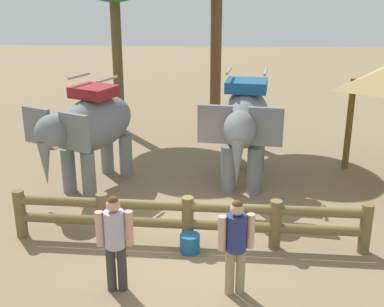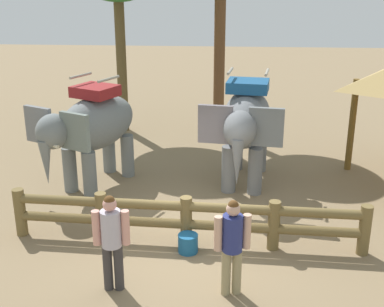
% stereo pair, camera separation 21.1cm
% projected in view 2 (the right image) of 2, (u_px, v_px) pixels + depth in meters
% --- Properties ---
extents(ground_plane, '(60.00, 60.00, 0.00)m').
position_uv_depth(ground_plane, '(187.00, 242.00, 10.70)').
color(ground_plane, '#826C4D').
extents(log_fence, '(7.32, 0.53, 1.05)m').
position_uv_depth(log_fence, '(186.00, 217.00, 10.43)').
color(log_fence, brown).
rests_on(log_fence, ground).
extents(elephant_near_left, '(2.61, 3.40, 2.88)m').
position_uv_depth(elephant_near_left, '(92.00, 127.00, 12.99)').
color(elephant_near_left, slate).
rests_on(elephant_near_left, ground).
extents(elephant_center, '(1.98, 3.53, 2.99)m').
position_uv_depth(elephant_center, '(246.00, 123.00, 13.11)').
color(elephant_center, slate).
rests_on(elephant_center, ground).
extents(tourist_woman_in_black, '(0.64, 0.38, 1.81)m').
position_uv_depth(tourist_woman_in_black, '(111.00, 236.00, 8.77)').
color(tourist_woman_in_black, '#353132').
rests_on(tourist_woman_in_black, ground).
extents(tourist_man_in_blue, '(0.62, 0.41, 1.79)m').
position_uv_depth(tourist_man_in_blue, '(232.00, 241.00, 8.64)').
color(tourist_man_in_blue, '#978961').
rests_on(tourist_man_in_blue, ground).
extents(feed_bucket, '(0.40, 0.40, 0.38)m').
position_uv_depth(feed_bucket, '(188.00, 243.00, 10.26)').
color(feed_bucket, '#19598C').
rests_on(feed_bucket, ground).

